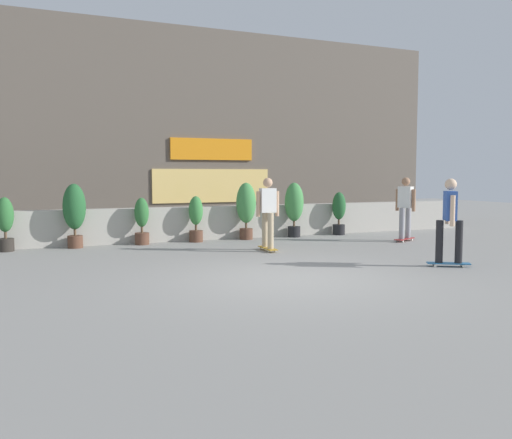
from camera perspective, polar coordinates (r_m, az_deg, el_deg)
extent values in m
plane|color=gray|center=(9.36, 3.63, -6.20)|extent=(48.00, 48.00, 0.00)
cube|color=#B2ADA3|center=(14.85, -6.83, -0.41)|extent=(18.00, 0.40, 0.90)
cube|color=#60564C|center=(18.73, -10.39, 9.18)|extent=(20.00, 2.00, 6.50)
cube|color=orange|center=(18.12, -4.63, 7.33)|extent=(2.80, 0.08, 0.70)
cube|color=#F2CC72|center=(18.11, -4.61, 3.53)|extent=(4.00, 0.06, 1.10)
cylinder|color=#2D2823|center=(13.86, -24.67, -2.43)|extent=(0.36, 0.36, 0.30)
cylinder|color=brown|center=(13.83, -24.71, -1.51)|extent=(0.06, 0.06, 0.15)
ellipsoid|color=#2D6B33|center=(13.79, -24.77, 0.46)|extent=(0.39, 0.39, 0.80)
cylinder|color=brown|center=(13.89, -18.37, -2.22)|extent=(0.36, 0.36, 0.30)
cylinder|color=brown|center=(13.87, -18.39, -1.30)|extent=(0.06, 0.06, 0.15)
ellipsoid|color=#235B2D|center=(13.82, -18.46, 1.29)|extent=(0.54, 0.54, 1.10)
cylinder|color=brown|center=(14.12, -11.82, -1.97)|extent=(0.36, 0.36, 0.30)
cylinder|color=brown|center=(14.09, -11.83, -1.06)|extent=(0.06, 0.06, 0.15)
ellipsoid|color=#2D6B33|center=(14.05, -11.86, 0.74)|extent=(0.36, 0.36, 0.74)
cylinder|color=brown|center=(14.46, -6.28, -1.74)|extent=(0.36, 0.36, 0.30)
cylinder|color=brown|center=(14.43, -6.29, -0.86)|extent=(0.06, 0.06, 0.15)
ellipsoid|color=#387F3D|center=(14.40, -6.31, 0.94)|extent=(0.37, 0.37, 0.76)
cylinder|color=brown|center=(14.93, -1.04, -1.51)|extent=(0.36, 0.36, 0.30)
cylinder|color=brown|center=(14.91, -1.04, -0.65)|extent=(0.06, 0.06, 0.15)
ellipsoid|color=#428C47|center=(14.86, -1.04, 1.75)|extent=(0.54, 0.54, 1.10)
cylinder|color=black|center=(15.54, 3.99, -1.28)|extent=(0.36, 0.36, 0.30)
cylinder|color=brown|center=(15.52, 4.00, -0.45)|extent=(0.06, 0.06, 0.15)
ellipsoid|color=#428C47|center=(15.47, 4.01, 1.84)|extent=(0.53, 0.53, 1.09)
cylinder|color=black|center=(16.26, 8.64, -1.05)|extent=(0.36, 0.36, 0.30)
cylinder|color=brown|center=(16.24, 8.65, -0.26)|extent=(0.06, 0.06, 0.15)
ellipsoid|color=#235B2D|center=(16.21, 8.67, 1.42)|extent=(0.39, 0.39, 0.81)
cube|color=#BF8C26|center=(12.69, 1.23, -3.00)|extent=(0.24, 0.81, 0.02)
cylinder|color=silver|center=(12.48, 2.01, -3.31)|extent=(0.03, 0.06, 0.06)
cylinder|color=silver|center=(12.42, 1.32, -3.35)|extent=(0.03, 0.06, 0.06)
cylinder|color=silver|center=(12.96, 1.14, -3.01)|extent=(0.03, 0.06, 0.06)
cylinder|color=silver|center=(12.90, 0.48, -3.04)|extent=(0.03, 0.06, 0.06)
cylinder|color=tan|center=(12.47, 1.53, -1.20)|extent=(0.14, 0.14, 0.82)
cylinder|color=tan|center=(12.80, 0.94, -1.04)|extent=(0.14, 0.14, 0.82)
cube|color=white|center=(12.59, 1.24, 2.01)|extent=(0.37, 0.22, 0.56)
sphere|color=tan|center=(12.57, 1.24, 3.88)|extent=(0.22, 0.22, 0.22)
cylinder|color=tan|center=(12.68, 2.23, 1.67)|extent=(0.09, 0.09, 0.58)
cylinder|color=tan|center=(12.51, 0.23, 1.63)|extent=(0.09, 0.09, 0.58)
cube|color=#266699|center=(11.17, 19.47, -4.33)|extent=(0.79, 0.59, 0.02)
cylinder|color=silver|center=(11.30, 20.68, -4.46)|extent=(0.06, 0.05, 0.06)
cylinder|color=silver|center=(11.15, 20.86, -4.59)|extent=(0.06, 0.05, 0.06)
cylinder|color=silver|center=(11.20, 18.08, -4.47)|extent=(0.06, 0.05, 0.06)
cylinder|color=silver|center=(11.05, 18.21, -4.60)|extent=(0.06, 0.05, 0.06)
cylinder|color=black|center=(11.15, 20.44, -2.20)|extent=(0.14, 0.14, 0.82)
cylinder|color=black|center=(11.08, 18.61, -2.19)|extent=(0.14, 0.14, 0.82)
cube|color=#3359B2|center=(11.05, 19.63, 1.36)|extent=(0.36, 0.41, 0.56)
sphere|color=beige|center=(11.04, 19.68, 3.48)|extent=(0.22, 0.22, 0.22)
cylinder|color=beige|center=(11.29, 19.38, 1.02)|extent=(0.09, 0.09, 0.58)
cylinder|color=beige|center=(10.83, 19.85, 0.86)|extent=(0.09, 0.09, 0.58)
cube|color=maroon|center=(15.04, 15.27, -1.96)|extent=(0.81, 0.52, 0.02)
cylinder|color=silver|center=(15.31, 15.43, -1.99)|extent=(0.06, 0.05, 0.06)
cylinder|color=silver|center=(15.24, 15.97, -2.03)|extent=(0.06, 0.05, 0.06)
cylinder|color=silver|center=(14.85, 14.54, -2.17)|extent=(0.06, 0.05, 0.06)
cylinder|color=silver|center=(14.78, 15.09, -2.22)|extent=(0.06, 0.05, 0.06)
cylinder|color=gray|center=(15.16, 15.61, -0.32)|extent=(0.14, 0.14, 0.82)
cylinder|color=gray|center=(14.84, 14.99, -0.41)|extent=(0.14, 0.14, 0.82)
cube|color=white|center=(14.95, 15.36, 2.27)|extent=(0.33, 0.41, 0.56)
sphere|color=#9E7051|center=(14.94, 15.39, 3.84)|extent=(0.22, 0.22, 0.22)
cylinder|color=#9E7051|center=(15.06, 14.55, 2.00)|extent=(0.09, 0.09, 0.58)
cylinder|color=#9E7051|center=(14.85, 16.17, 1.93)|extent=(0.09, 0.09, 0.58)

